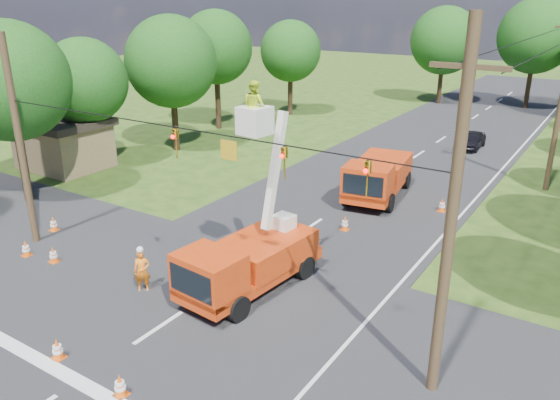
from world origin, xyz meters
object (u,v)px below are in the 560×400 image
Objects in this scene: traffic_cone_8 at (254,248)px; pole_left at (20,144)px; second_truck at (378,176)px; traffic_cone_0 at (57,349)px; tree_left_f at (291,51)px; tree_far_a at (444,41)px; traffic_cone_3 at (345,223)px; shed at (63,143)px; traffic_cone_6 at (53,224)px; traffic_cone_7 at (442,205)px; traffic_cone_4 at (53,255)px; tree_left_d at (171,62)px; traffic_cone_2 at (292,247)px; traffic_cone_1 at (120,385)px; pole_right_near at (451,220)px; distant_car at (472,140)px; tree_left_e at (216,47)px; bucket_truck at (248,251)px; tree_left_b at (9,82)px; traffic_cone_5 at (26,249)px; tree_left_c at (85,81)px; ground_worker at (142,271)px; tree_far_b at (536,36)px.

pole_left is at bearing -155.33° from traffic_cone_8.
traffic_cone_0 is at bearing -106.18° from second_truck.
tree_left_f is 16.29m from tree_far_a.
shed is (-19.53, -0.58, 1.26)m from traffic_cone_3.
traffic_cone_6 is 18.91m from traffic_cone_7.
traffic_cone_4 is (-5.65, 3.93, 0.00)m from traffic_cone_0.
tree_far_a is at bearing 70.35° from tree_left_d.
traffic_cone_2 and traffic_cone_7 have the same top height.
second_truck reaches higher than traffic_cone_0.
traffic_cone_2 is 3.64m from traffic_cone_3.
traffic_cone_1 is 0.07× the size of pole_right_near.
distant_car is 22.83m from traffic_cone_8.
distant_car is 5.10× the size of traffic_cone_6.
bucket_truck is at bearing -48.76° from tree_left_e.
traffic_cone_1 is 0.08× the size of tree_left_b.
shed is at bearing 136.13° from traffic_cone_5.
pole_right_near is 27.90m from shed.
tree_far_a is (-6.00, 29.55, 4.95)m from second_truck.
traffic_cone_8 is at bearing -47.66° from tree_left_e.
tree_far_a reaches higher than traffic_cone_3.
traffic_cone_2 is 0.09× the size of tree_left_c.
traffic_cone_7 is 22.14m from tree_left_c.
second_truck is 9.49m from traffic_cone_8.
pole_right_near reaches higher than ground_worker.
bucket_truck is 7.00m from traffic_cone_0.
shed is (-22.60, -5.39, 1.26)m from traffic_cone_7.
traffic_cone_5 is at bearing -131.84° from second_truck.
traffic_cone_7 is 32.30m from tree_far_b.
ground_worker is at bearing -112.59° from traffic_cone_3.
traffic_cone_4 is 0.13× the size of shed.
pole_left is 16.06m from tree_left_d.
traffic_cone_3 is 13.56m from traffic_cone_6.
tree_left_c is (-9.47, 9.87, 5.08)m from traffic_cone_4.
tree_left_b is 1.11× the size of tree_left_f.
traffic_cone_1 is 13.50m from traffic_cone_3.
tree_left_b is at bearing -112.62° from tree_far_b.
pole_left is 43.27m from tree_far_a.
tree_left_b reaches higher than tree_left_d.
tree_left_e is at bearing 96.90° from tree_left_b.
traffic_cone_5 is 9.56m from traffic_cone_8.
traffic_cone_4 is at bearing -129.20° from traffic_cone_7.
tree_left_d is at bearing 75.96° from tree_left_c.
tree_left_d is at bearing -109.65° from tree_far_a.
second_truck reaches higher than traffic_cone_2.
distant_car is 0.38× the size of tree_far_a.
bucket_truck is at bearing -106.84° from traffic_cone_7.
traffic_cone_1 is at bearing -77.67° from traffic_cone_8.
tree_far_b is at bearing 76.00° from traffic_cone_5.
traffic_cone_3 is at bearing -36.21° from tree_left_e.
traffic_cone_0 is 0.07× the size of tree_far_b.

